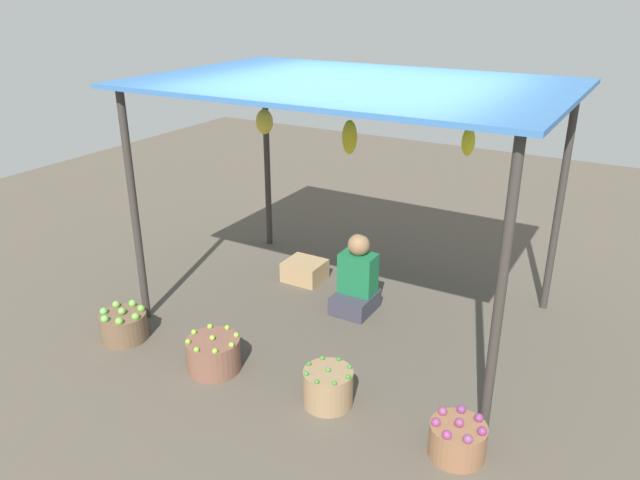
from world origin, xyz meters
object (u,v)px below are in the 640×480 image
object	(u,v)px
basket_limes	(214,354)
basket_purple_onions	(458,439)
basket_green_chilies	(328,387)
basket_green_apples	(124,325)
vendor_person	(357,282)
wooden_crate_near_vendor	(305,271)

from	to	relation	value
basket_limes	basket_purple_onions	size ratio (longest dim) A/B	1.15
basket_limes	basket_purple_onions	bearing A→B (deg)	0.73
basket_green_chilies	basket_green_apples	bearing A→B (deg)	-177.13
vendor_person	basket_green_apples	world-z (taller)	vendor_person
basket_purple_onions	wooden_crate_near_vendor	bearing A→B (deg)	142.12
vendor_person	basket_green_apples	distance (m)	2.17
basket_green_apples	basket_purple_onions	xyz separation A→B (m)	(3.05, 0.05, -0.00)
basket_green_chilies	basket_purple_onions	bearing A→B (deg)	-2.78
vendor_person	basket_limes	xyz separation A→B (m)	(-0.56, -1.48, -0.16)
basket_green_chilies	wooden_crate_near_vendor	world-z (taller)	basket_green_chilies
basket_limes	basket_green_chilies	world-z (taller)	same
basket_green_apples	wooden_crate_near_vendor	size ratio (longest dim) A/B	1.02
vendor_person	basket_limes	size ratio (longest dim) A/B	1.77
basket_green_apples	basket_limes	xyz separation A→B (m)	(1.00, 0.03, 0.01)
basket_green_chilies	basket_purple_onions	distance (m)	1.02
basket_purple_onions	basket_green_chilies	bearing A→B (deg)	177.22
basket_limes	basket_green_chilies	xyz separation A→B (m)	(1.03, 0.08, 0.00)
vendor_person	basket_green_apples	bearing A→B (deg)	-135.91
vendor_person	basket_limes	distance (m)	1.59
vendor_person	basket_purple_onions	distance (m)	2.09
vendor_person	basket_green_chilies	size ratio (longest dim) A/B	2.07
basket_green_apples	basket_purple_onions	distance (m)	3.05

